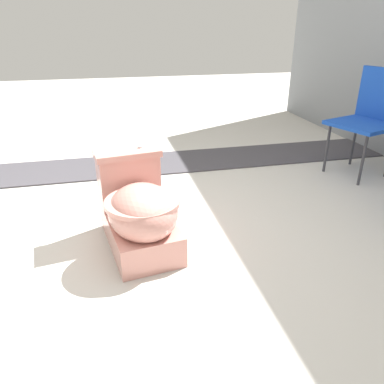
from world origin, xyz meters
TOP-DOWN VIEW (x-y plane):
  - ground_plane at (0.00, 0.00)m, footprint 14.00×14.00m
  - gravel_strip at (-1.26, 0.50)m, footprint 0.56×8.00m
  - toilet at (0.04, -0.00)m, footprint 0.68×0.46m
  - folding_chair_left at (-0.68, 1.94)m, footprint 0.55×0.55m

SIDE VIEW (x-z plane):
  - ground_plane at x=0.00m, z-range 0.00..0.00m
  - gravel_strip at x=-1.26m, z-range 0.00..0.01m
  - toilet at x=0.04m, z-range -0.04..0.48m
  - folding_chair_left at x=-0.68m, z-range 0.09..0.93m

